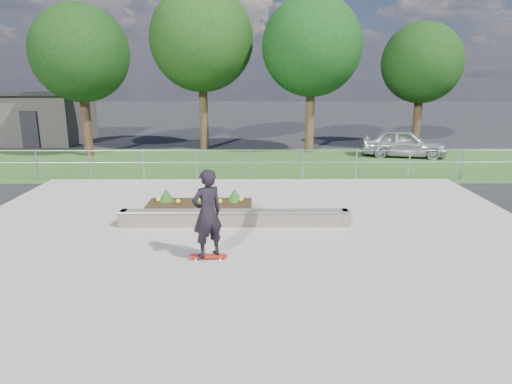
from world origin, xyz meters
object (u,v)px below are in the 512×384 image
Objects in this scene: skateboarder at (207,214)px; parked_car at (404,143)px; grind_ledge at (234,218)px; planter_bed at (200,205)px.

skateboarder reaches higher than parked_car.
grind_ledge is 1.49× the size of parked_car.
planter_bed is at bearing 99.39° from skateboarder.
planter_bed is 1.52× the size of skateboarder.
planter_bed is at bearing 129.06° from grind_ledge.
skateboarder is 0.49× the size of parked_car.
skateboarder is (-0.47, -2.27, 0.82)m from grind_ledge.
parked_car is at bearing 57.29° from skateboarder.
planter_bed is at bearing 149.04° from parked_car.
parked_car is (8.83, 9.27, 0.44)m from planter_bed.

